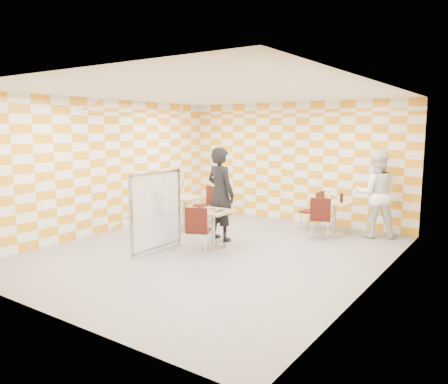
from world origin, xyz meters
name	(u,v)px	position (x,y,z in m)	size (l,w,h in m)	color
room_shell	(230,172)	(0.00, 0.54, 1.50)	(7.00, 7.00, 7.00)	gray
main_table	(213,222)	(-0.20, 0.26, 0.51)	(0.70, 0.70, 0.75)	tan
second_table	(334,212)	(1.41, 2.62, 0.51)	(0.70, 0.70, 0.75)	tan
empty_table	(185,207)	(-1.77, 1.28, 0.51)	(0.70, 0.70, 0.75)	tan
chair_main_front	(198,227)	(-0.12, -0.35, 0.54)	(0.56, 0.56, 0.92)	#39100B
chair_second_front	(320,215)	(1.33, 1.98, 0.54)	(0.54, 0.55, 0.92)	#39100B
chair_second_side	(315,208)	(0.90, 2.73, 0.54)	(0.44, 0.43, 0.92)	#39100B
chair_empty_near	(162,210)	(-1.84, 0.58, 0.54)	(0.55, 0.55, 0.92)	#39100B
chair_empty_far	(208,201)	(-1.65, 2.03, 0.54)	(0.55, 0.55, 0.92)	#39100B
partition	(156,211)	(-0.94, -0.57, 0.79)	(0.08, 1.38, 1.55)	white
man_dark	(221,194)	(-0.43, 0.84, 0.99)	(0.72, 0.47, 1.97)	black
man_white	(376,194)	(2.20, 2.96, 0.95)	(0.92, 0.72, 1.90)	white
pizza_on_foil	(213,210)	(-0.20, 0.24, 0.77)	(0.40, 0.40, 0.04)	silver
sport_bottle	(329,196)	(1.20, 2.76, 0.84)	(0.06, 0.06, 0.20)	white
soda_bottle	(342,198)	(1.56, 2.61, 0.85)	(0.07, 0.07, 0.23)	black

